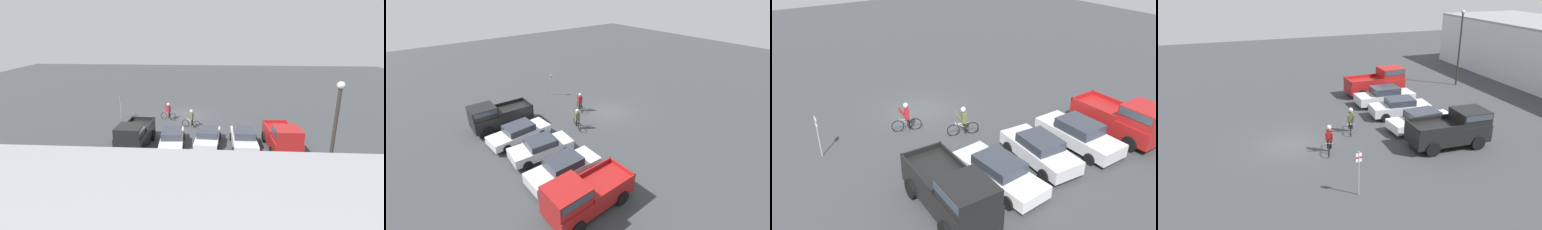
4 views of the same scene
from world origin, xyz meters
TOP-DOWN VIEW (x-y plane):
  - ground_plane at (0.00, 0.00)m, footprint 80.00×80.00m
  - pickup_truck_0 at (-7.79, 9.34)m, footprint 2.28×5.06m
  - sedan_0 at (-4.98, 8.60)m, footprint 1.96×4.76m
  - sedan_1 at (-2.18, 8.56)m, footprint 2.19×4.50m
  - sedan_2 at (0.62, 8.85)m, footprint 2.16×4.84m
  - pickup_truck_1 at (3.43, 9.39)m, footprint 2.37×4.98m
  - cyclist_0 at (1.85, 1.94)m, footprint 1.67×0.65m
  - cyclist_1 at (-0.59, 4.14)m, footprint 1.77×0.68m
  - fire_lane_sign at (6.71, 1.98)m, footprint 0.06×0.30m
  - lamppost at (-8.00, 17.43)m, footprint 0.36×0.36m

SIDE VIEW (x-z plane):
  - ground_plane at x=0.00m, z-range 0.00..0.00m
  - sedan_2 at x=0.62m, z-range 0.01..1.36m
  - sedan_1 at x=-2.18m, z-range 0.01..1.42m
  - sedan_0 at x=-4.98m, z-range -0.01..1.48m
  - cyclist_0 at x=1.85m, z-range 0.01..1.78m
  - cyclist_1 at x=-0.59m, z-range 0.03..1.78m
  - pickup_truck_1 at x=3.43m, z-range 0.05..2.28m
  - pickup_truck_0 at x=-7.79m, z-range 0.03..2.31m
  - fire_lane_sign at x=6.71m, z-range 0.24..2.57m
  - lamppost at x=-8.00m, z-range 0.59..7.52m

